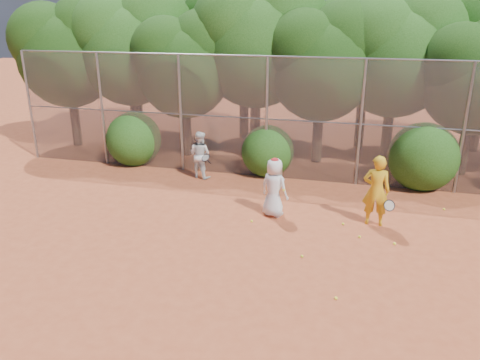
# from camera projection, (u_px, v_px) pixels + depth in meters

# --- Properties ---
(ground) EXTENTS (80.00, 80.00, 0.00)m
(ground) POSITION_uv_depth(u_px,v_px,m) (256.00, 268.00, 10.30)
(ground) COLOR #9D4123
(ground) RESTS_ON ground
(fence_back) EXTENTS (20.05, 0.09, 4.03)m
(fence_back) POSITION_uv_depth(u_px,v_px,m) (293.00, 119.00, 15.09)
(fence_back) COLOR gray
(fence_back) RESTS_ON ground
(tree_0) EXTENTS (4.38, 3.81, 6.00)m
(tree_0) POSITION_uv_depth(u_px,v_px,m) (68.00, 49.00, 18.49)
(tree_0) COLOR black
(tree_0) RESTS_ON ground
(tree_1) EXTENTS (4.64, 4.03, 6.35)m
(tree_1) POSITION_uv_depth(u_px,v_px,m) (131.00, 43.00, 18.28)
(tree_1) COLOR black
(tree_1) RESTS_ON ground
(tree_2) EXTENTS (3.99, 3.47, 5.47)m
(tree_2) POSITION_uv_depth(u_px,v_px,m) (186.00, 61.00, 17.25)
(tree_2) COLOR black
(tree_2) RESTS_ON ground
(tree_3) EXTENTS (4.89, 4.26, 6.70)m
(tree_3) POSITION_uv_depth(u_px,v_px,m) (258.00, 38.00, 17.31)
(tree_3) COLOR black
(tree_3) RESTS_ON ground
(tree_4) EXTENTS (4.19, 3.64, 5.73)m
(tree_4) POSITION_uv_depth(u_px,v_px,m) (323.00, 59.00, 16.39)
(tree_4) COLOR black
(tree_4) RESTS_ON ground
(tree_5) EXTENTS (4.51, 3.92, 6.17)m
(tree_5) POSITION_uv_depth(u_px,v_px,m) (398.00, 50.00, 16.44)
(tree_5) COLOR black
(tree_5) RESTS_ON ground
(tree_6) EXTENTS (3.86, 3.36, 5.29)m
(tree_6) POSITION_uv_depth(u_px,v_px,m) (478.00, 72.00, 15.14)
(tree_6) COLOR black
(tree_6) RESTS_ON ground
(tree_9) EXTENTS (4.83, 4.20, 6.62)m
(tree_9) POSITION_uv_depth(u_px,v_px,m) (135.00, 35.00, 20.55)
(tree_9) COLOR black
(tree_9) RESTS_ON ground
(tree_10) EXTENTS (5.15, 4.48, 7.06)m
(tree_10) POSITION_uv_depth(u_px,v_px,m) (246.00, 29.00, 19.47)
(tree_10) COLOR black
(tree_10) RESTS_ON ground
(tree_11) EXTENTS (4.64, 4.03, 6.35)m
(tree_11) POSITION_uv_depth(u_px,v_px,m) (369.00, 43.00, 18.09)
(tree_11) COLOR black
(tree_11) RESTS_ON ground
(bush_0) EXTENTS (2.00, 2.00, 2.00)m
(bush_0) POSITION_uv_depth(u_px,v_px,m) (134.00, 137.00, 17.10)
(bush_0) COLOR #1B4411
(bush_0) RESTS_ON ground
(bush_1) EXTENTS (1.80, 1.80, 1.80)m
(bush_1) POSITION_uv_depth(u_px,v_px,m) (268.00, 149.00, 15.97)
(bush_1) COLOR #1B4411
(bush_1) RESTS_ON ground
(bush_2) EXTENTS (2.20, 2.20, 2.20)m
(bush_2) POSITION_uv_depth(u_px,v_px,m) (423.00, 154.00, 14.73)
(bush_2) COLOR #1B4411
(bush_2) RESTS_ON ground
(player_yellow) EXTENTS (0.87, 0.55, 1.90)m
(player_yellow) POSITION_uv_depth(u_px,v_px,m) (376.00, 191.00, 12.12)
(player_yellow) COLOR gold
(player_yellow) RESTS_ON ground
(player_teen) EXTENTS (0.94, 0.78, 1.66)m
(player_teen) POSITION_uv_depth(u_px,v_px,m) (274.00, 187.00, 12.70)
(player_teen) COLOR silver
(player_teen) RESTS_ON ground
(player_white) EXTENTS (0.95, 0.88, 1.59)m
(player_white) POSITION_uv_depth(u_px,v_px,m) (200.00, 155.00, 15.68)
(player_white) COLOR silver
(player_white) RESTS_ON ground
(ball_0) EXTENTS (0.07, 0.07, 0.07)m
(ball_0) POSITION_uv_depth(u_px,v_px,m) (360.00, 237.00, 11.65)
(ball_0) COLOR yellow
(ball_0) RESTS_ON ground
(ball_1) EXTENTS (0.07, 0.07, 0.07)m
(ball_1) POSITION_uv_depth(u_px,v_px,m) (343.00, 224.00, 12.37)
(ball_1) COLOR yellow
(ball_1) RESTS_ON ground
(ball_2) EXTENTS (0.07, 0.07, 0.07)m
(ball_2) POSITION_uv_depth(u_px,v_px,m) (336.00, 298.00, 9.17)
(ball_2) COLOR yellow
(ball_2) RESTS_ON ground
(ball_3) EXTENTS (0.07, 0.07, 0.07)m
(ball_3) POSITION_uv_depth(u_px,v_px,m) (394.00, 244.00, 11.31)
(ball_3) COLOR yellow
(ball_3) RESTS_ON ground
(ball_4) EXTENTS (0.07, 0.07, 0.07)m
(ball_4) POSITION_uv_depth(u_px,v_px,m) (302.00, 256.00, 10.73)
(ball_4) COLOR yellow
(ball_4) RESTS_ON ground
(ball_5) EXTENTS (0.07, 0.07, 0.07)m
(ball_5) POSITION_uv_depth(u_px,v_px,m) (444.00, 209.00, 13.28)
(ball_5) COLOR yellow
(ball_5) RESTS_ON ground
(ball_6) EXTENTS (0.07, 0.07, 0.07)m
(ball_6) POSITION_uv_depth(u_px,v_px,m) (252.00, 221.00, 12.52)
(ball_6) COLOR yellow
(ball_6) RESTS_ON ground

